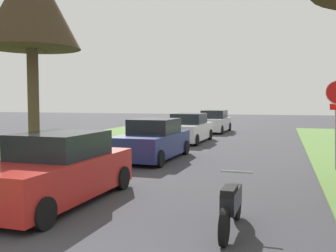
% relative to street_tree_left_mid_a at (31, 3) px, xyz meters
% --- Properties ---
extents(street_tree_left_mid_a, '(3.34, 3.34, 7.30)m').
position_rel_street_tree_left_mid_a_xyz_m(street_tree_left_mid_a, '(0.00, 0.00, 0.00)').
color(street_tree_left_mid_a, '#4B3E2C').
rests_on(street_tree_left_mid_a, grass_verge_left).
extents(parked_sedan_red, '(2.05, 4.45, 1.57)m').
position_rel_street_tree_left_mid_a_xyz_m(parked_sedan_red, '(3.56, -4.17, -4.94)').
color(parked_sedan_red, red).
rests_on(parked_sedan_red, ground).
extents(parked_sedan_navy, '(2.05, 4.45, 1.57)m').
position_rel_street_tree_left_mid_a_xyz_m(parked_sedan_navy, '(3.58, 2.55, -4.94)').
color(parked_sedan_navy, navy).
rests_on(parked_sedan_navy, ground).
extents(parked_sedan_white, '(2.05, 4.45, 1.57)m').
position_rel_street_tree_left_mid_a_xyz_m(parked_sedan_white, '(3.44, 9.00, -4.94)').
color(parked_sedan_white, white).
rests_on(parked_sedan_white, ground).
extents(parked_sedan_silver, '(2.05, 4.45, 1.57)m').
position_rel_street_tree_left_mid_a_xyz_m(parked_sedan_silver, '(3.65, 15.97, -4.94)').
color(parked_sedan_silver, '#BCBCC1').
rests_on(parked_sedan_silver, ground).
extents(parked_motorcycle, '(0.60, 2.05, 0.97)m').
position_rel_street_tree_left_mid_a_xyz_m(parked_motorcycle, '(7.61, -5.03, -5.18)').
color(parked_motorcycle, black).
rests_on(parked_motorcycle, ground).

